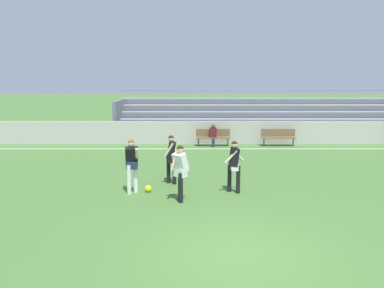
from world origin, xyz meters
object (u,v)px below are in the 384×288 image
(spectator_seated, at_px, (214,133))
(player_dark_challenging, at_px, (235,162))
(bleacher_stand, at_px, (263,117))
(bench_far_left, at_px, (279,136))
(soccer_ball, at_px, (149,189))
(player_white_on_ball, at_px, (181,168))
(bench_centre_sideline, at_px, (214,136))
(player_dark_wide_right, at_px, (172,155))
(player_dark_overlapping, at_px, (132,161))

(spectator_seated, xyz_separation_m, player_dark_challenging, (0.20, -8.52, 0.28))
(bleacher_stand, xyz_separation_m, bench_far_left, (0.31, -3.06, -0.67))
(bleacher_stand, bearing_deg, soccer_ball, -115.96)
(player_white_on_ball, bearing_deg, bench_centre_sideline, 81.32)
(player_dark_wide_right, distance_m, player_white_on_ball, 2.01)
(spectator_seated, height_order, player_dark_overlapping, player_dark_overlapping)
(bleacher_stand, height_order, player_dark_wide_right, bleacher_stand)
(player_dark_overlapping, height_order, player_white_on_ball, player_dark_overlapping)
(player_dark_overlapping, bearing_deg, player_dark_wide_right, 44.31)
(bleacher_stand, distance_m, bench_far_left, 3.15)
(player_dark_challenging, bearing_deg, bench_centre_sideline, 91.36)
(bleacher_stand, bearing_deg, player_white_on_ball, -110.12)
(bench_centre_sideline, distance_m, player_white_on_ball, 9.68)
(player_dark_wide_right, bearing_deg, bench_far_left, 55.01)
(player_dark_wide_right, distance_m, soccer_ball, 1.53)
(bleacher_stand, relative_size, player_dark_wide_right, 10.42)
(player_white_on_ball, bearing_deg, bleacher_stand, 69.88)
(bench_centre_sideline, height_order, soccer_ball, bench_centre_sideline)
(player_dark_challenging, bearing_deg, player_dark_overlapping, -178.41)
(bleacher_stand, bearing_deg, bench_centre_sideline, -135.97)
(bleacher_stand, xyz_separation_m, soccer_ball, (-5.68, -11.67, -1.11))
(spectator_seated, height_order, player_white_on_ball, player_white_on_ball)
(player_dark_overlapping, relative_size, player_dark_wide_right, 1.02)
(bleacher_stand, height_order, player_white_on_ball, bleacher_stand)
(player_dark_challenging, xyz_separation_m, soccer_ball, (-2.72, 0.03, -0.87))
(spectator_seated, bearing_deg, bleacher_stand, 45.10)
(player_white_on_ball, xyz_separation_m, player_dark_challenging, (1.66, 0.92, -0.01))
(bench_far_left, height_order, player_dark_challenging, player_dark_challenging)
(bleacher_stand, relative_size, bench_centre_sideline, 9.72)
(spectator_seated, xyz_separation_m, player_white_on_ball, (-1.46, -9.44, 0.30))
(player_white_on_ball, bearing_deg, spectator_seated, 81.22)
(bench_far_left, xyz_separation_m, player_dark_wide_right, (-5.30, -7.58, 0.45))
(player_dark_overlapping, distance_m, soccer_ball, 1.04)
(bench_far_left, distance_m, spectator_seated, 3.48)
(bench_centre_sideline, height_order, bench_far_left, same)
(spectator_seated, xyz_separation_m, player_dark_wide_right, (-1.83, -7.46, 0.30))
(bleacher_stand, distance_m, bench_centre_sideline, 4.45)
(bench_centre_sideline, relative_size, spectator_seated, 1.49)
(bench_centre_sideline, height_order, spectator_seated, spectator_seated)
(player_dark_wide_right, xyz_separation_m, soccer_ball, (-0.69, -1.03, -0.89))
(bleacher_stand, distance_m, player_dark_challenging, 12.07)
(player_dark_overlapping, distance_m, player_dark_challenging, 3.21)
(player_dark_overlapping, relative_size, player_white_on_ball, 1.02)
(player_white_on_ball, height_order, soccer_ball, player_white_on_ball)
(player_white_on_ball, xyz_separation_m, soccer_ball, (-1.06, 0.95, -0.89))
(spectator_seated, height_order, soccer_ball, spectator_seated)
(bench_centre_sideline, height_order, player_dark_overlapping, player_dark_overlapping)
(bench_far_left, distance_m, player_white_on_ball, 10.77)
(bench_centre_sideline, xyz_separation_m, spectator_seated, (0.00, -0.12, 0.16))
(spectator_seated, bearing_deg, player_dark_overlapping, -109.22)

